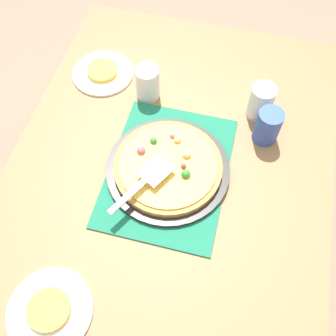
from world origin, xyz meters
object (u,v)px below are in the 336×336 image
object	(u,v)px
served_slice_right	(49,310)
cup_corner	(148,83)
pizza_pan	(168,169)
cup_near	(261,102)
plate_near_left	(103,73)
plate_far_right	(50,311)
cup_far	(268,126)
served_slice_left	(102,70)
pizza	(168,166)
pizza_server	(145,181)

from	to	relation	value
served_slice_right	cup_corner	distance (m)	0.76
pizza_pan	cup_near	size ratio (longest dim) A/B	3.17
pizza_pan	plate_near_left	xyz separation A→B (m)	(-0.34, -0.33, -0.01)
plate_far_right	cup_far	bearing A→B (deg)	145.52
served_slice_right	cup_far	bearing A→B (deg)	145.52
served_slice_left	cup_far	world-z (taller)	cup_far
pizza	cup_near	xyz separation A→B (m)	(-0.29, 0.24, 0.03)
plate_far_right	served_slice_left	xyz separation A→B (m)	(-0.81, -0.14, 0.01)
pizza_pan	cup_near	xyz separation A→B (m)	(-0.30, 0.24, 0.05)
pizza	served_slice_right	world-z (taller)	pizza
pizza_pan	plate_far_right	world-z (taller)	pizza_pan
served_slice_left	cup_corner	bearing A→B (deg)	73.51
cup_near	pizza	bearing A→B (deg)	-39.06
pizza_pan	pizza	xyz separation A→B (m)	(-0.00, -0.00, 0.02)
cup_near	pizza_pan	bearing A→B (deg)	-38.97
cup_near	pizza_server	xyz separation A→B (m)	(0.38, -0.29, 0.01)
pizza	pizza_server	xyz separation A→B (m)	(0.09, -0.05, 0.04)
plate_far_right	pizza_server	distance (m)	0.42
plate_far_right	pizza	bearing A→B (deg)	158.05
plate_far_right	cup_far	size ratio (longest dim) A/B	1.83
plate_far_right	plate_near_left	bearing A→B (deg)	-170.46
cup_near	cup_far	bearing A→B (deg)	19.35
plate_far_right	served_slice_left	bearing A→B (deg)	-170.46
pizza	served_slice_right	xyz separation A→B (m)	(0.48, -0.19, -0.02)
plate_near_left	cup_far	world-z (taller)	cup_far
pizza_pan	cup_far	bearing A→B (deg)	126.46
cup_far	served_slice_left	bearing A→B (deg)	-102.87
cup_near	cup_far	world-z (taller)	same
plate_far_right	served_slice_left	world-z (taller)	served_slice_left
pizza_pan	pizza_server	distance (m)	0.11
pizza	cup_near	bearing A→B (deg)	140.94
plate_near_left	plate_far_right	world-z (taller)	same
plate_near_left	cup_far	size ratio (longest dim) A/B	1.83
cup_corner	cup_far	bearing A→B (deg)	78.79
cup_far	cup_corner	xyz separation A→B (m)	(-0.08, -0.41, 0.00)
plate_far_right	cup_corner	xyz separation A→B (m)	(-0.76, 0.05, 0.06)
pizza_pan	cup_near	world-z (taller)	cup_near
plate_far_right	served_slice_right	xyz separation A→B (m)	(0.00, 0.00, 0.01)
cup_corner	pizza_pan	bearing A→B (deg)	26.62
pizza	plate_far_right	bearing A→B (deg)	-21.95
plate_far_right	pizza_pan	bearing A→B (deg)	158.01
pizza	plate_near_left	bearing A→B (deg)	-135.80
pizza	cup_corner	world-z (taller)	cup_corner
cup_near	cup_corner	distance (m)	0.38
pizza	cup_corner	bearing A→B (deg)	-153.31
served_slice_right	pizza_server	world-z (taller)	pizza_server
cup_corner	pizza_server	distance (m)	0.38
served_slice_left	served_slice_right	xyz separation A→B (m)	(0.81, 0.14, 0.00)
served_slice_left	pizza_server	bearing A→B (deg)	33.51
served_slice_right	served_slice_left	bearing A→B (deg)	-170.46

